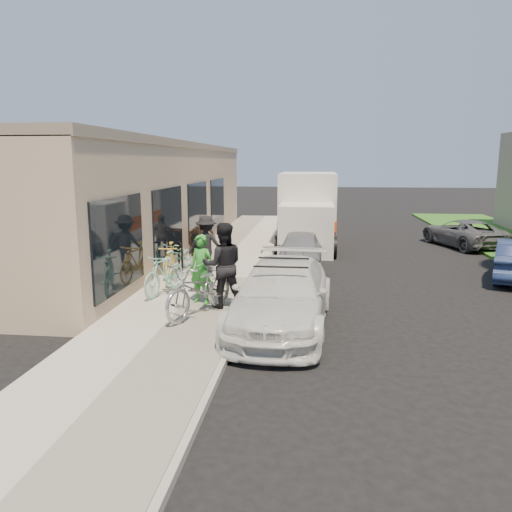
{
  "coord_description": "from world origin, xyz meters",
  "views": [
    {
      "loc": [
        1.07,
        -11.11,
        3.5
      ],
      "look_at": [
        -0.44,
        1.72,
        1.05
      ],
      "focal_mm": 35.0,
      "sensor_mm": 36.0,
      "label": 1
    }
  ],
  "objects": [
    {
      "name": "bike_rack",
      "position": [
        -3.0,
        3.57,
        0.7
      ],
      "size": [
        0.31,
        0.59,
        0.91
      ],
      "rotation": [
        0.0,
        0.0,
        0.43
      ],
      "color": "black",
      "rests_on": "sidewalk"
    },
    {
      "name": "bystander_b",
      "position": [
        -2.74,
        5.48,
        0.94
      ],
      "size": [
        0.95,
        0.45,
        1.58
      ],
      "primitive_type": "imported",
      "rotation": [
        0.0,
        0.0,
        -0.07
      ],
      "color": "#504039",
      "rests_on": "sidewalk"
    },
    {
      "name": "sedan_white",
      "position": [
        0.42,
        -0.86,
        0.7
      ],
      "size": [
        2.27,
        4.94,
        1.44
      ],
      "rotation": [
        0.0,
        0.0,
        -0.06
      ],
      "color": "silver",
      "rests_on": "ground"
    },
    {
      "name": "storefront",
      "position": [
        -5.24,
        7.99,
        2.12
      ],
      "size": [
        3.6,
        20.0,
        4.22
      ],
      "color": "tan",
      "rests_on": "ground"
    },
    {
      "name": "curb",
      "position": [
        -0.45,
        3.0,
        0.07
      ],
      "size": [
        0.12,
        34.0,
        0.13
      ],
      "primitive_type": "cube",
      "color": "#9E9990",
      "rests_on": "ground"
    },
    {
      "name": "far_car_gray",
      "position": [
        7.24,
        10.36,
        0.57
      ],
      "size": [
        3.08,
        4.5,
        1.14
      ],
      "primitive_type": "imported",
      "rotation": [
        0.0,
        0.0,
        3.46
      ],
      "color": "#4F5154",
      "rests_on": "ground"
    },
    {
      "name": "sandwich_board",
      "position": [
        -3.05,
        6.18,
        0.64
      ],
      "size": [
        0.64,
        0.64,
        0.95
      ],
      "rotation": [
        0.0,
        0.0,
        0.1
      ],
      "color": "black",
      "rests_on": "sidewalk"
    },
    {
      "name": "ground",
      "position": [
        0.0,
        0.0,
        0.0
      ],
      "size": [
        120.0,
        120.0,
        0.0
      ],
      "primitive_type": "plane",
      "color": "black",
      "rests_on": "ground"
    },
    {
      "name": "tandem_bike",
      "position": [
        -1.39,
        -0.7,
        0.74
      ],
      "size": [
        1.64,
        2.39,
        1.19
      ],
      "primitive_type": "imported",
      "rotation": [
        0.0,
        0.0,
        -0.42
      ],
      "color": "#AFAFB1",
      "rests_on": "sidewalk"
    },
    {
      "name": "sidewalk",
      "position": [
        -2.0,
        3.0,
        0.07
      ],
      "size": [
        3.0,
        34.0,
        0.15
      ],
      "primitive_type": "cube",
      "color": "#AFA99D",
      "rests_on": "ground"
    },
    {
      "name": "cruiser_bike_c",
      "position": [
        -2.95,
        2.3,
        0.7
      ],
      "size": [
        0.79,
        1.87,
        1.09
      ],
      "primitive_type": "imported",
      "rotation": [
        0.0,
        0.0,
        0.15
      ],
      "color": "gold",
      "rests_on": "sidewalk"
    },
    {
      "name": "bystander_a",
      "position": [
        -2.17,
        3.54,
        1.02
      ],
      "size": [
        1.15,
        0.69,
        1.75
      ],
      "primitive_type": "imported",
      "rotation": [
        0.0,
        0.0,
        3.11
      ],
      "color": "black",
      "rests_on": "sidewalk"
    },
    {
      "name": "man_standing",
      "position": [
        -1.01,
        0.01,
        1.14
      ],
      "size": [
        1.13,
        0.97,
        1.98
      ],
      "primitive_type": "imported",
      "rotation": [
        0.0,
        0.0,
        3.4
      ],
      "color": "black",
      "rests_on": "sidewalk"
    },
    {
      "name": "woman_rider",
      "position": [
        -1.58,
        0.25,
        0.98
      ],
      "size": [
        0.71,
        0.59,
        1.66
      ],
      "primitive_type": "imported",
      "rotation": [
        0.0,
        0.0,
        -0.37
      ],
      "color": "#2F8B2E",
      "rests_on": "sidewalk"
    },
    {
      "name": "cruiser_bike_b",
      "position": [
        -3.12,
        3.69,
        0.6
      ],
      "size": [
        1.0,
        1.82,
        0.91
      ],
      "primitive_type": "imported",
      "rotation": [
        0.0,
        0.0,
        -0.24
      ],
      "color": "#80BFAA",
      "rests_on": "sidewalk"
    },
    {
      "name": "sedan_silver",
      "position": [
        0.62,
        5.35,
        0.61
      ],
      "size": [
        1.49,
        3.58,
        1.21
      ],
      "primitive_type": "imported",
      "rotation": [
        0.0,
        0.0,
        -0.02
      ],
      "color": "#939397",
      "rests_on": "ground"
    },
    {
      "name": "moving_truck",
      "position": [
        0.76,
        10.06,
        1.34
      ],
      "size": [
        2.35,
        6.17,
        3.03
      ],
      "rotation": [
        0.0,
        0.0,
        0.0
      ],
      "color": "silver",
      "rests_on": "ground"
    },
    {
      "name": "cruiser_bike_a",
      "position": [
        -2.71,
        0.96,
        0.69
      ],
      "size": [
        0.99,
        1.87,
        1.08
      ],
      "primitive_type": "imported",
      "rotation": [
        0.0,
        0.0,
        -0.28
      ],
      "color": "#80BFAA",
      "rests_on": "sidewalk"
    }
  ]
}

